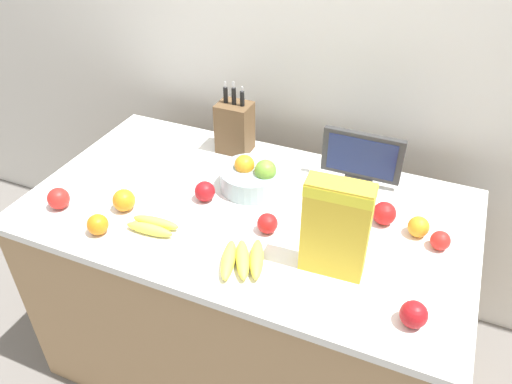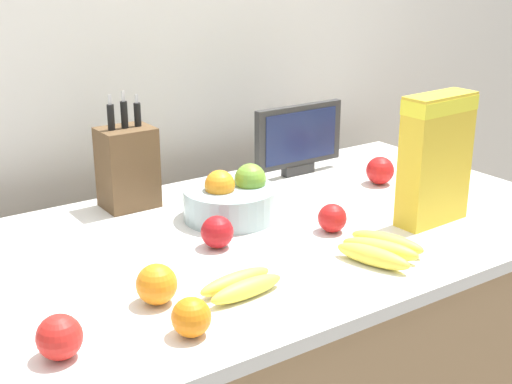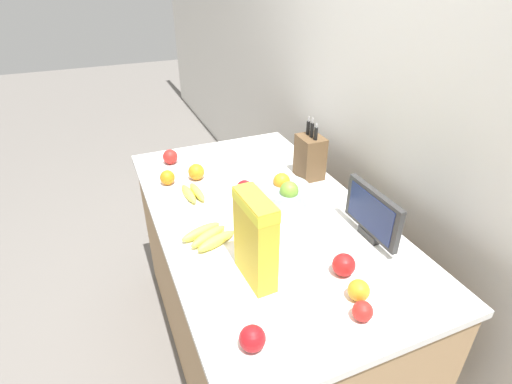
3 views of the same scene
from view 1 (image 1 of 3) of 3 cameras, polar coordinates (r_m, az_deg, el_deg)
ground_plane at (r=2.44m, az=-0.76°, el=-18.07°), size 14.00×14.00×0.00m
wall_back at (r=2.16m, az=6.43°, el=17.66°), size 9.00×0.06×2.60m
counter at (r=2.10m, az=-0.85°, el=-11.10°), size 1.60×0.90×0.87m
knife_block at (r=2.08m, az=-2.45°, el=7.43°), size 0.14×0.11×0.31m
small_monitor at (r=1.91m, az=11.99°, el=3.93°), size 0.30×0.03×0.21m
cereal_box at (r=1.47m, az=9.14°, el=-3.76°), size 0.20×0.09×0.32m
fruit_bowl at (r=1.88m, az=-0.46°, el=1.77°), size 0.24×0.24×0.13m
banana_bunch_left at (r=1.57m, az=-1.54°, el=-7.70°), size 0.18×0.22×0.04m
banana_bunch_right at (r=1.73m, az=-11.73°, el=-3.80°), size 0.17×0.09×0.04m
apple_middle at (r=1.77m, az=14.45°, el=-2.38°), size 0.08×0.08×0.08m
apple_front at (r=1.72m, az=20.32°, el=-5.22°), size 0.06×0.06×0.06m
apple_near_bananas at (r=1.92m, az=-21.64°, el=-0.69°), size 0.08×0.08×0.08m
apple_rightmost at (r=1.46m, az=17.58°, el=-13.19°), size 0.08×0.08×0.08m
apple_leftmost at (r=1.83m, az=-5.87°, el=0.08°), size 0.08×0.08×0.08m
apple_rear at (r=1.68m, az=1.32°, el=-3.60°), size 0.07×0.07×0.07m
orange_back_center at (r=1.76m, az=-17.65°, el=-3.56°), size 0.07×0.07×0.07m
orange_front_center at (r=1.83m, az=-14.87°, el=-0.92°), size 0.08×0.08×0.08m
orange_mid_left at (r=1.75m, az=18.08°, el=-3.79°), size 0.07×0.07×0.07m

